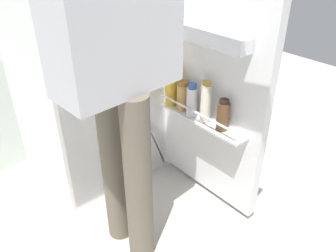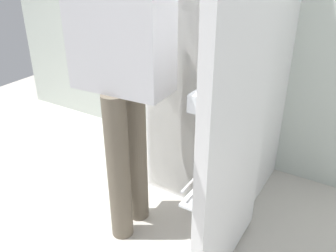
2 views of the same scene
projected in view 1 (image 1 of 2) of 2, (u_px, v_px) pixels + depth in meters
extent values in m
plane|color=#B7B2A8|center=(150.00, 208.00, 1.96)|extent=(5.76, 5.76, 0.00)
cube|color=white|center=(80.00, 37.00, 1.89)|extent=(0.68, 0.64, 1.70)
cube|color=white|center=(112.00, 52.00, 1.69)|extent=(0.64, 0.01, 1.66)
cube|color=white|center=(105.00, 29.00, 1.67)|extent=(0.60, 0.09, 0.01)
cube|color=white|center=(216.00, 54.00, 1.68)|extent=(0.06, 0.67, 1.62)
cube|color=white|center=(201.00, 120.00, 1.81)|extent=(0.10, 0.55, 0.01)
cylinder|color=silver|center=(196.00, 113.00, 1.76)|extent=(0.01, 0.53, 0.01)
cube|color=white|center=(206.00, 35.00, 1.58)|extent=(0.09, 0.46, 0.07)
cylinder|color=brown|center=(223.00, 116.00, 1.69)|extent=(0.06, 0.06, 0.14)
cylinder|color=black|center=(224.00, 101.00, 1.65)|extent=(0.05, 0.05, 0.02)
cylinder|color=white|center=(192.00, 102.00, 1.81)|extent=(0.06, 0.06, 0.16)
cylinder|color=#335BB2|center=(192.00, 86.00, 1.76)|extent=(0.04, 0.04, 0.03)
cylinder|color=tan|center=(183.00, 97.00, 1.87)|extent=(0.07, 0.07, 0.14)
cylinder|color=#996623|center=(183.00, 83.00, 1.83)|extent=(0.05, 0.05, 0.02)
cylinder|color=gold|center=(171.00, 86.00, 1.90)|extent=(0.07, 0.07, 0.22)
cylinder|color=#BC8419|center=(171.00, 66.00, 1.84)|extent=(0.05, 0.05, 0.02)
cylinder|color=#EDE5CC|center=(206.00, 104.00, 1.74)|extent=(0.05, 0.05, 0.20)
cylinder|color=#B78933|center=(207.00, 83.00, 1.69)|extent=(0.04, 0.04, 0.02)
cylinder|color=#665B4C|center=(114.00, 166.00, 1.60)|extent=(0.12, 0.12, 0.85)
cylinder|color=#665B4C|center=(138.00, 184.00, 1.50)|extent=(0.12, 0.12, 0.85)
cube|color=silver|center=(113.00, 7.00, 1.18)|extent=(0.49, 0.25, 0.60)
cylinder|color=silver|center=(76.00, 3.00, 1.33)|extent=(0.08, 0.08, 0.57)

